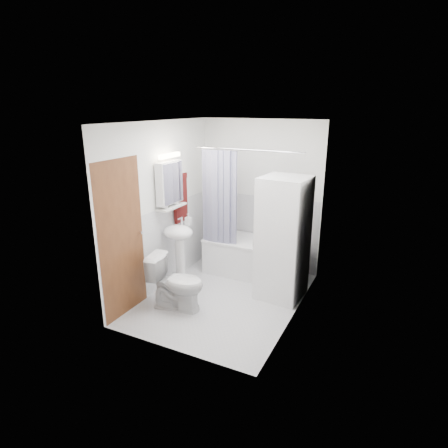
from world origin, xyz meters
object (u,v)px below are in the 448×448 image
at_px(bathtub, 252,256).
at_px(washer_dryer, 283,239).
at_px(sink, 179,242).
at_px(toilet, 177,283).

distance_m(bathtub, washer_dryer, 0.96).
xyz_separation_m(bathtub, sink, (-0.80, -0.87, 0.39)).
distance_m(sink, washer_dryer, 1.49).
relative_size(bathtub, toilet, 2.01).
distance_m(washer_dryer, toilet, 1.55).
height_order(sink, toilet, sink).
bearing_deg(bathtub, washer_dryer, -37.61).
bearing_deg(bathtub, sink, -132.43).
relative_size(washer_dryer, toilet, 2.32).
height_order(bathtub, washer_dryer, washer_dryer).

